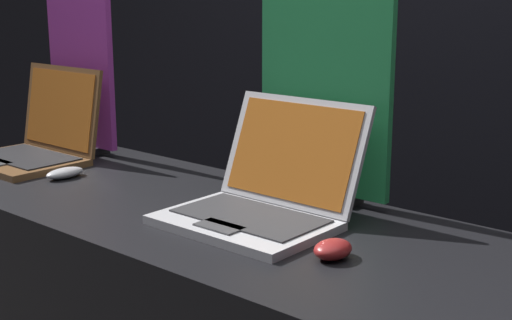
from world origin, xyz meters
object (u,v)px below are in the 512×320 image
Objects in this scene: promo_stand_front at (82,79)px; promo_stand_middle at (323,104)px; mouse_middle at (333,249)px; laptop_front at (37,140)px; laptop_middle at (264,194)px; mouse_front at (65,173)px.

promo_stand_middle reaches higher than promo_stand_front.
laptop_front is at bearing 175.68° from mouse_middle.
mouse_middle is (0.26, -0.10, -0.04)m from laptop_middle.
promo_stand_middle is at bearing 3.65° from promo_stand_front.
mouse_front is (0.24, -0.07, -0.05)m from laptop_front.
mouse_front is 1.30× the size of mouse_middle.
promo_stand_front is at bearing 169.46° from laptop_middle.
mouse_front is 0.23× the size of promo_stand_middle.
promo_stand_middle reaches higher than mouse_middle.
promo_stand_front is 0.95m from laptop_middle.
laptop_middle is at bearing 0.65° from laptop_front.
mouse_middle is (1.18, -0.09, -0.05)m from laptop_front.
laptop_middle is 0.28m from mouse_middle.
mouse_middle is at bearing -1.34° from mouse_front.
promo_stand_middle reaches higher than mouse_front.
laptop_front is at bearing 164.46° from mouse_front.
promo_stand_middle is at bearing 128.58° from mouse_middle.
laptop_front is 0.26m from mouse_front.
promo_stand_front is at bearing 90.00° from laptop_front.
promo_stand_front is at bearing 134.23° from mouse_front.
promo_stand_middle reaches higher than laptop_middle.
laptop_middle is (0.68, 0.08, 0.05)m from mouse_front.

